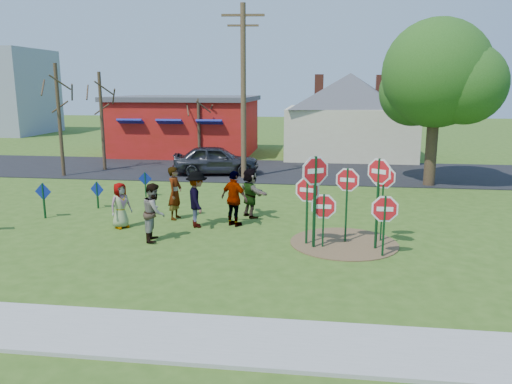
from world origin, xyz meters
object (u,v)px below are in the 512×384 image
suv (216,160)px  leafy_tree (439,79)px  person_b (175,193)px  stop_sign_b (347,186)px  stop_sign_c (379,183)px  utility_pole (243,89)px  stop_sign_d (383,184)px  stop_sign_a (307,196)px  person_a (121,205)px

suv → leafy_tree: bearing=-107.8°
person_b → suv: 8.89m
stop_sign_b → leafy_tree: size_ratio=0.31×
stop_sign_b → suv: size_ratio=0.53×
stop_sign_b → stop_sign_c: bearing=-20.1°
utility_pole → stop_sign_d: bearing=-59.7°
leafy_tree → stop_sign_a: bearing=-119.8°
person_a → utility_pole: bearing=20.7°
stop_sign_a → stop_sign_c: size_ratio=0.77×
stop_sign_b → person_b: 6.19m
person_a → leafy_tree: (11.67, 8.69, 4.13)m
stop_sign_a → stop_sign_d: 2.31m
stop_sign_b → stop_sign_a: bearing=-150.6°
stop_sign_b → utility_pole: (-4.65, 10.03, 2.72)m
stop_sign_a → stop_sign_c: bearing=9.6°
stop_sign_c → leafy_tree: 10.89m
stop_sign_a → stop_sign_b: 1.23m
person_b → leafy_tree: (10.21, 7.37, 3.96)m
person_b → stop_sign_b: bearing=-101.7°
stop_sign_a → suv: stop_sign_a is taller
utility_pole → leafy_tree: bearing=-4.5°
stop_sign_d → leafy_tree: 10.16m
stop_sign_d → suv: size_ratio=0.55×
stop_sign_a → stop_sign_c: 2.05m
suv → leafy_tree: size_ratio=0.59×
stop_sign_d → person_a: (-8.34, 0.39, -1.01)m
stop_sign_c → suv: bearing=158.4°
stop_sign_a → person_a: size_ratio=1.42×
person_a → leafy_tree: 15.12m
stop_sign_a → utility_pole: (-3.50, 10.37, 2.97)m
stop_sign_c → person_b: 7.17m
suv → utility_pole: utility_pole is taller
stop_sign_b → suv: (-6.25, 10.83, -0.92)m
stop_sign_c → utility_pole: size_ratio=0.33×
stop_sign_d → person_b: size_ratio=1.31×
leafy_tree → stop_sign_c: bearing=-109.9°
stop_sign_a → leafy_tree: 11.65m
stop_sign_a → person_b: bearing=169.2°
stop_sign_b → person_b: size_ratio=1.28×
person_a → utility_pole: utility_pole is taller
suv → utility_pole: size_ratio=0.53×
stop_sign_d → suv: (-7.31, 10.58, -0.96)m
stop_sign_b → suv: bearing=132.9°
utility_pole → stop_sign_c: bearing=-62.6°
person_b → suv: bearing=9.6°
person_a → suv: size_ratio=0.34×
suv → utility_pole: bearing=-126.3°
suv → person_b: bearing=173.0°
stop_sign_c → stop_sign_d: (0.23, 0.78, -0.19)m
stop_sign_c → utility_pole: utility_pole is taller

